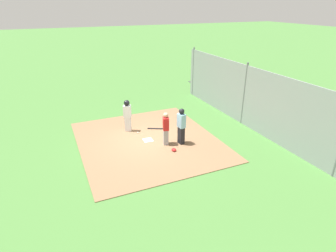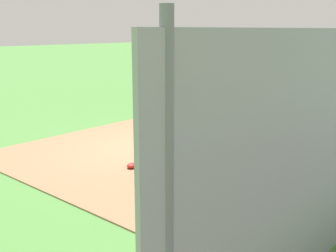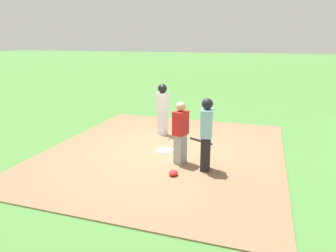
# 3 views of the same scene
# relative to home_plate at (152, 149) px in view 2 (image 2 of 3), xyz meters

# --- Properties ---
(ground_plane) EXTENTS (140.00, 140.00, 0.00)m
(ground_plane) POSITION_rel_home_plate_xyz_m (0.00, 0.00, -0.04)
(ground_plane) COLOR #477A38
(dirt_infield) EXTENTS (7.20, 6.40, 0.03)m
(dirt_infield) POSITION_rel_home_plate_xyz_m (0.00, 0.00, -0.03)
(dirt_infield) COLOR #896647
(dirt_infield) RESTS_ON ground_plane
(home_plate) EXTENTS (0.45, 0.45, 0.02)m
(home_plate) POSITION_rel_home_plate_xyz_m (0.00, 0.00, 0.00)
(home_plate) COLOR white
(home_plate) RESTS_ON dirt_infield
(catcher) EXTENTS (0.44, 0.36, 1.57)m
(catcher) POSITION_rel_home_plate_xyz_m (-0.68, -0.65, 0.80)
(catcher) COLOR #9E9EA3
(catcher) RESTS_ON dirt_infield
(umpire) EXTENTS (0.41, 0.31, 1.74)m
(umpire) POSITION_rel_home_plate_xyz_m (-0.91, -1.34, 0.91)
(umpire) COLOR black
(umpire) RESTS_ON dirt_infield
(runner) EXTENTS (0.40, 0.45, 1.67)m
(runner) POSITION_rel_home_plate_xyz_m (1.46, 0.55, 0.94)
(runner) COLOR silver
(runner) RESTS_ON dirt_infield
(baseball_bat) EXTENTS (0.44, 0.78, 0.06)m
(baseball_bat) POSITION_rel_home_plate_xyz_m (1.08, -0.81, 0.02)
(baseball_bat) COLOR black
(baseball_bat) RESTS_ON dirt_infield
(catcher_mask) EXTENTS (0.24, 0.20, 0.12)m
(catcher_mask) POSITION_rel_home_plate_xyz_m (-1.46, -0.71, 0.05)
(catcher_mask) COLOR red
(catcher_mask) RESTS_ON dirt_infield
(baseball) EXTENTS (0.07, 0.07, 0.07)m
(baseball) POSITION_rel_home_plate_xyz_m (0.96, 0.20, 0.03)
(baseball) COLOR white
(baseball) RESTS_ON dirt_infield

